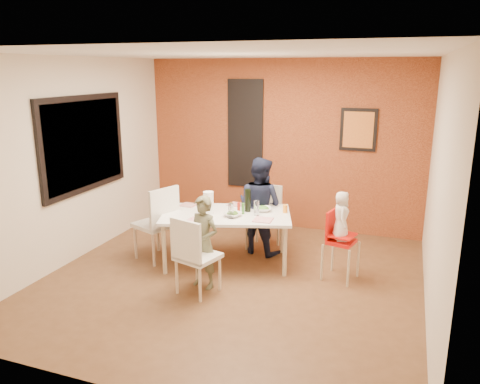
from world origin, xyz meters
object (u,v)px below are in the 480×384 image
(dining_table, at_px, (226,218))
(high_chair, at_px, (338,238))
(chair_near, at_px, (193,252))
(toddler, at_px, (341,216))
(child_far, at_px, (260,206))
(wine_bottle, at_px, (248,200))
(chair_far, at_px, (265,213))
(paper_towel_roll, at_px, (208,203))
(child_near, at_px, (203,242))
(chair_left, at_px, (159,220))

(dining_table, relative_size, high_chair, 2.15)
(chair_near, height_order, toddler, toddler)
(child_far, xyz_separation_m, wine_bottle, (-0.06, -0.35, 0.16))
(dining_table, distance_m, high_chair, 1.47)
(toddler, bearing_deg, dining_table, 77.18)
(chair_far, bearing_deg, paper_towel_roll, -113.39)
(high_chair, bearing_deg, dining_table, 104.54)
(chair_far, relative_size, high_chair, 1.05)
(toddler, bearing_deg, high_chair, 50.54)
(high_chair, bearing_deg, child_near, 131.48)
(chair_left, xyz_separation_m, child_far, (1.18, 0.75, 0.11))
(wine_bottle, distance_m, paper_towel_roll, 0.53)
(dining_table, distance_m, paper_towel_roll, 0.31)
(child_near, distance_m, paper_towel_roll, 0.74)
(toddler, height_order, wine_bottle, toddler)
(dining_table, distance_m, child_far, 0.60)
(chair_near, relative_size, high_chair, 1.07)
(wine_bottle, bearing_deg, toddler, -7.27)
(child_near, distance_m, toddler, 1.69)
(wine_bottle, xyz_separation_m, paper_towel_roll, (-0.44, -0.28, -0.00))
(child_far, height_order, toddler, child_far)
(high_chair, bearing_deg, paper_towel_roll, 107.93)
(chair_left, relative_size, wine_bottle, 3.39)
(chair_near, height_order, chair_left, chair_left)
(chair_near, distance_m, high_chair, 1.80)
(wine_bottle, relative_size, paper_towel_roll, 1.01)
(chair_left, xyz_separation_m, wine_bottle, (1.12, 0.40, 0.27))
(child_near, distance_m, wine_bottle, 1.00)
(high_chair, distance_m, child_far, 1.28)
(chair_far, xyz_separation_m, paper_towel_roll, (-0.51, -0.87, 0.34))
(chair_far, relative_size, paper_towel_roll, 3.03)
(child_far, bearing_deg, paper_towel_roll, 65.78)
(chair_far, relative_size, toddler, 1.49)
(child_far, bearing_deg, chair_left, 46.94)
(chair_near, xyz_separation_m, child_near, (0.02, 0.24, 0.04))
(toddler, bearing_deg, paper_towel_roll, 80.57)
(chair_far, distance_m, high_chair, 1.38)
(dining_table, xyz_separation_m, chair_near, (-0.02, -0.99, -0.11))
(chair_far, xyz_separation_m, toddler, (1.18, -0.75, 0.31))
(chair_near, xyz_separation_m, toddler, (1.50, 1.01, 0.29))
(dining_table, height_order, wine_bottle, wine_bottle)
(dining_table, bearing_deg, paper_towel_roll, -153.58)
(chair_far, distance_m, paper_towel_roll, 1.06)
(dining_table, bearing_deg, child_far, 60.61)
(child_far, bearing_deg, chair_far, -77.92)
(chair_far, height_order, high_chair, chair_far)
(high_chair, distance_m, wine_bottle, 1.28)
(chair_far, xyz_separation_m, child_far, (-0.01, -0.24, 0.18))
(chair_near, bearing_deg, chair_far, -84.36)
(dining_table, relative_size, chair_left, 1.81)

